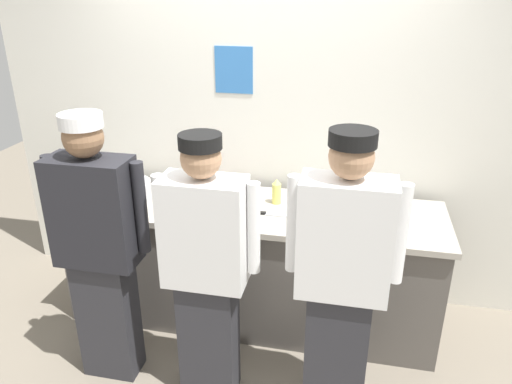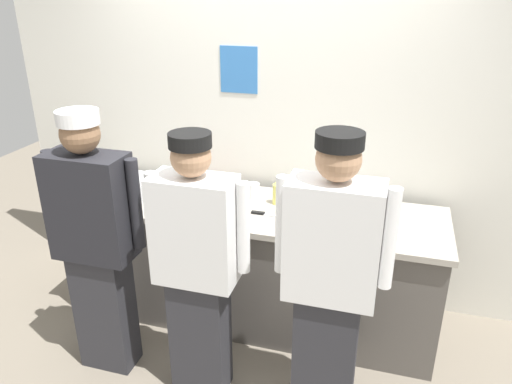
{
  "view_description": "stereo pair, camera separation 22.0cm",
  "coord_description": "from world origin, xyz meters",
  "px_view_note": "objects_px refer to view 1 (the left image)",
  "views": [
    {
      "loc": [
        0.67,
        -2.56,
        2.29
      ],
      "look_at": [
        0.03,
        0.4,
        0.99
      ],
      "focal_mm": 34.32,
      "sensor_mm": 36.0,
      "label": 1
    },
    {
      "loc": [
        0.88,
        -2.51,
        2.29
      ],
      "look_at": [
        0.03,
        0.4,
        0.99
      ],
      "focal_mm": 34.32,
      "sensor_mm": 36.0,
      "label": 2
    }
  ],
  "objects_px": {
    "chef_center": "(206,267)",
    "squeeze_bottle_secondary": "(200,178)",
    "mixing_bowl_steel": "(125,190)",
    "ramekin_orange_sauce": "(172,200)",
    "plate_stack_front": "(234,207)",
    "sheet_tray": "(335,214)",
    "chef_near_left": "(99,246)",
    "chefs_knife": "(270,214)",
    "chef_far_right": "(342,276)",
    "ramekin_red_sauce": "(193,199)",
    "squeeze_bottle_primary": "(277,192)",
    "deli_cup": "(252,190)"
  },
  "relations": [
    {
      "from": "sheet_tray",
      "to": "ramekin_red_sauce",
      "type": "height_order",
      "value": "ramekin_red_sauce"
    },
    {
      "from": "chef_near_left",
      "to": "sheet_tray",
      "type": "height_order",
      "value": "chef_near_left"
    },
    {
      "from": "deli_cup",
      "to": "squeeze_bottle_secondary",
      "type": "bearing_deg",
      "value": 170.73
    },
    {
      "from": "chef_far_right",
      "to": "squeeze_bottle_secondary",
      "type": "xyz_separation_m",
      "value": [
        -1.09,
        0.98,
        0.08
      ]
    },
    {
      "from": "chef_center",
      "to": "squeeze_bottle_primary",
      "type": "xyz_separation_m",
      "value": [
        0.24,
        0.86,
        0.11
      ]
    },
    {
      "from": "ramekin_red_sauce",
      "to": "ramekin_orange_sauce",
      "type": "bearing_deg",
      "value": -161.95
    },
    {
      "from": "chef_near_left",
      "to": "squeeze_bottle_secondary",
      "type": "distance_m",
      "value": 1.01
    },
    {
      "from": "chef_center",
      "to": "mixing_bowl_steel",
      "type": "height_order",
      "value": "chef_center"
    },
    {
      "from": "chef_near_left",
      "to": "ramekin_red_sauce",
      "type": "bearing_deg",
      "value": 66.12
    },
    {
      "from": "chefs_knife",
      "to": "sheet_tray",
      "type": "bearing_deg",
      "value": 10.85
    },
    {
      "from": "sheet_tray",
      "to": "squeeze_bottle_secondary",
      "type": "height_order",
      "value": "squeeze_bottle_secondary"
    },
    {
      "from": "mixing_bowl_steel",
      "to": "ramekin_orange_sauce",
      "type": "height_order",
      "value": "mixing_bowl_steel"
    },
    {
      "from": "ramekin_red_sauce",
      "to": "deli_cup",
      "type": "xyz_separation_m",
      "value": [
        0.38,
        0.16,
        0.03
      ]
    },
    {
      "from": "chef_center",
      "to": "mixing_bowl_steel",
      "type": "relative_size",
      "value": 4.36
    },
    {
      "from": "plate_stack_front",
      "to": "chefs_knife",
      "type": "distance_m",
      "value": 0.24
    },
    {
      "from": "plate_stack_front",
      "to": "squeeze_bottle_primary",
      "type": "xyz_separation_m",
      "value": [
        0.25,
        0.2,
        0.05
      ]
    },
    {
      "from": "sheet_tray",
      "to": "squeeze_bottle_secondary",
      "type": "relative_size",
      "value": 2.77
    },
    {
      "from": "chef_far_right",
      "to": "plate_stack_front",
      "type": "distance_m",
      "value": 0.99
    },
    {
      "from": "plate_stack_front",
      "to": "sheet_tray",
      "type": "distance_m",
      "value": 0.67
    },
    {
      "from": "chef_near_left",
      "to": "ramekin_red_sauce",
      "type": "xyz_separation_m",
      "value": [
        0.32,
        0.73,
        0.01
      ]
    },
    {
      "from": "chef_far_right",
      "to": "squeeze_bottle_secondary",
      "type": "distance_m",
      "value": 1.46
    },
    {
      "from": "squeeze_bottle_primary",
      "to": "deli_cup",
      "type": "relative_size",
      "value": 1.7
    },
    {
      "from": "sheet_tray",
      "to": "squeeze_bottle_secondary",
      "type": "distance_m",
      "value": 1.04
    },
    {
      "from": "chef_center",
      "to": "chefs_knife",
      "type": "xyz_separation_m",
      "value": [
        0.23,
        0.67,
        0.03
      ]
    },
    {
      "from": "chef_far_right",
      "to": "ramekin_orange_sauce",
      "type": "distance_m",
      "value": 1.39
    },
    {
      "from": "squeeze_bottle_secondary",
      "to": "chefs_knife",
      "type": "bearing_deg",
      "value": -28.94
    },
    {
      "from": "ramekin_orange_sauce",
      "to": "chefs_knife",
      "type": "relative_size",
      "value": 0.39
    },
    {
      "from": "ramekin_orange_sauce",
      "to": "deli_cup",
      "type": "distance_m",
      "value": 0.56
    },
    {
      "from": "plate_stack_front",
      "to": "chef_center",
      "type": "bearing_deg",
      "value": -88.85
    },
    {
      "from": "mixing_bowl_steel",
      "to": "chefs_knife",
      "type": "bearing_deg",
      "value": -3.46
    },
    {
      "from": "mixing_bowl_steel",
      "to": "chef_center",
      "type": "bearing_deg",
      "value": -41.33
    },
    {
      "from": "chef_center",
      "to": "squeeze_bottle_secondary",
      "type": "xyz_separation_m",
      "value": [
        -0.35,
        0.99,
        0.11
      ]
    },
    {
      "from": "mixing_bowl_steel",
      "to": "sheet_tray",
      "type": "bearing_deg",
      "value": 0.67
    },
    {
      "from": "ramekin_orange_sauce",
      "to": "chefs_knife",
      "type": "height_order",
      "value": "ramekin_orange_sauce"
    },
    {
      "from": "chef_far_right",
      "to": "ramekin_red_sauce",
      "type": "height_order",
      "value": "chef_far_right"
    },
    {
      "from": "chef_far_right",
      "to": "squeeze_bottle_primary",
      "type": "xyz_separation_m",
      "value": [
        -0.49,
        0.85,
        0.08
      ]
    },
    {
      "from": "chef_near_left",
      "to": "chef_center",
      "type": "distance_m",
      "value": 0.66
    },
    {
      "from": "chef_near_left",
      "to": "chef_center",
      "type": "height_order",
      "value": "chef_near_left"
    },
    {
      "from": "sheet_tray",
      "to": "squeeze_bottle_primary",
      "type": "relative_size",
      "value": 2.79
    },
    {
      "from": "chef_near_left",
      "to": "squeeze_bottle_primary",
      "type": "bearing_deg",
      "value": 42.83
    },
    {
      "from": "chef_far_right",
      "to": "squeeze_bottle_primary",
      "type": "distance_m",
      "value": 0.98
    },
    {
      "from": "chef_far_right",
      "to": "ramekin_red_sauce",
      "type": "xyz_separation_m",
      "value": [
        -1.07,
        0.75,
        0.01
      ]
    },
    {
      "from": "chef_center",
      "to": "squeeze_bottle_primary",
      "type": "relative_size",
      "value": 9.07
    },
    {
      "from": "plate_stack_front",
      "to": "sheet_tray",
      "type": "relative_size",
      "value": 0.46
    },
    {
      "from": "ramekin_orange_sauce",
      "to": "deli_cup",
      "type": "height_order",
      "value": "deli_cup"
    },
    {
      "from": "plate_stack_front",
      "to": "ramekin_orange_sauce",
      "type": "xyz_separation_m",
      "value": [
        -0.46,
        0.06,
        -0.01
      ]
    },
    {
      "from": "sheet_tray",
      "to": "plate_stack_front",
      "type": "bearing_deg",
      "value": -172.32
    },
    {
      "from": "chef_near_left",
      "to": "mixing_bowl_steel",
      "type": "distance_m",
      "value": 0.72
    },
    {
      "from": "chef_center",
      "to": "chef_far_right",
      "type": "relative_size",
      "value": 0.96
    },
    {
      "from": "deli_cup",
      "to": "plate_stack_front",
      "type": "bearing_deg",
      "value": -103.32
    }
  ]
}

